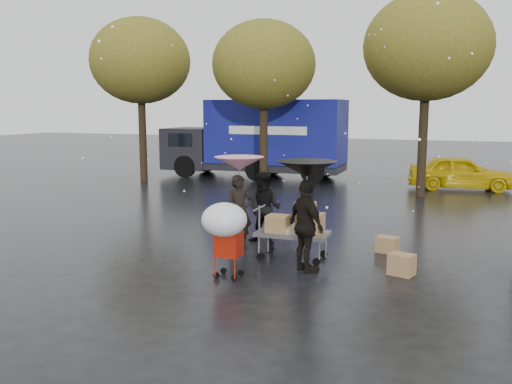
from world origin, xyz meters
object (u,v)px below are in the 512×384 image
(person_pink, at_px, (239,212))
(blue_truck, at_px, (259,139))
(person_black, at_px, (306,226))
(vendor_cart, at_px, (296,226))
(shopping_cart, at_px, (225,224))
(yellow_taxi, at_px, (460,172))

(person_pink, bearing_deg, blue_truck, 66.53)
(person_pink, height_order, person_black, person_black)
(vendor_cart, bearing_deg, blue_truck, 113.44)
(person_black, xyz_separation_m, blue_truck, (-5.79, 13.15, 0.84))
(vendor_cart, height_order, blue_truck, blue_truck)
(person_black, distance_m, blue_truck, 14.39)
(vendor_cart, distance_m, shopping_cart, 2.00)
(blue_truck, distance_m, yellow_taxi, 8.72)
(shopping_cart, bearing_deg, blue_truck, 107.69)
(person_pink, xyz_separation_m, shopping_cart, (0.62, -2.22, 0.22))
(person_pink, relative_size, person_black, 0.92)
(yellow_taxi, bearing_deg, person_black, 160.29)
(person_black, bearing_deg, blue_truck, -24.13)
(person_pink, relative_size, vendor_cart, 1.11)
(blue_truck, xyz_separation_m, yellow_taxi, (8.62, -0.73, -1.09))
(person_black, relative_size, shopping_cart, 1.25)
(yellow_taxi, bearing_deg, person_pink, 150.36)
(vendor_cart, height_order, shopping_cart, shopping_cart)
(person_black, height_order, blue_truck, blue_truck)
(vendor_cart, bearing_deg, person_pink, 163.32)
(yellow_taxi, bearing_deg, blue_truck, 78.35)
(blue_truck, relative_size, yellow_taxi, 2.11)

